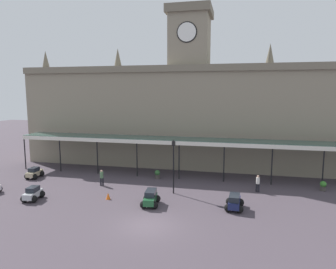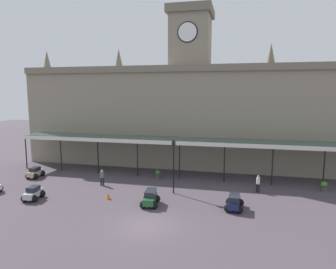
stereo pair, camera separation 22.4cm
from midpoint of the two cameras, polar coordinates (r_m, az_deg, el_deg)
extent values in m
plane|color=#473D46|center=(23.05, -3.74, -16.69)|extent=(140.00, 140.00, 0.00)
cube|color=gray|center=(39.95, 4.29, 3.36)|extent=(43.42, 6.68, 12.78)
cube|color=#756C5B|center=(36.48, 3.51, 12.34)|extent=(43.42, 0.30, 0.80)
cube|color=gray|center=(40.30, 4.44, 16.94)|extent=(4.80, 4.80, 6.21)
cube|color=#6E6655|center=(41.02, 4.49, 21.93)|extent=(5.50, 5.50, 1.00)
cylinder|color=white|center=(38.04, 3.85, 18.63)|extent=(2.20, 0.12, 2.20)
cylinder|color=black|center=(38.08, 3.86, 18.62)|extent=(2.46, 0.06, 2.46)
cone|color=#675F50|center=(47.85, -21.60, 12.82)|extent=(1.10, 1.10, 2.60)
cone|color=#675F50|center=(42.68, -9.07, 13.92)|extent=(1.10, 1.10, 2.60)
cone|color=#675F50|center=(39.75, 18.90, 14.04)|extent=(1.10, 1.10, 2.60)
cube|color=#38564C|center=(34.78, 2.82, -0.88)|extent=(39.19, 3.20, 0.16)
cube|color=silver|center=(33.26, 2.32, -1.64)|extent=(39.19, 0.12, 0.44)
cylinder|color=black|center=(42.04, -24.92, -3.06)|extent=(0.14, 0.14, 4.16)
cylinder|color=black|center=(39.23, -19.27, -3.51)|extent=(0.14, 0.14, 4.16)
cylinder|color=black|center=(36.86, -12.81, -3.99)|extent=(0.14, 0.14, 4.16)
cylinder|color=black|center=(35.02, -5.57, -4.45)|extent=(0.14, 0.14, 4.16)
cylinder|color=black|center=(33.79, 2.35, -4.88)|extent=(0.14, 0.14, 4.16)
cylinder|color=black|center=(33.24, 10.71, -5.23)|extent=(0.14, 0.14, 4.16)
cylinder|color=black|center=(33.41, 19.17, -5.48)|extent=(0.14, 0.14, 4.16)
cylinder|color=black|center=(34.29, 27.37, -5.60)|extent=(0.14, 0.14, 4.16)
cube|color=#19214C|center=(26.30, 12.54, -12.38)|extent=(1.02, 2.30, 0.55)
cube|color=#1E232B|center=(25.94, 12.54, -11.50)|extent=(0.91, 1.59, 0.45)
sphere|color=black|center=(27.13, 11.67, -12.21)|extent=(0.64, 0.64, 0.64)
sphere|color=black|center=(27.09, 13.61, -12.31)|extent=(0.64, 0.64, 0.64)
sphere|color=black|center=(25.69, 11.37, -13.39)|extent=(0.64, 0.64, 0.64)
sphere|color=black|center=(25.64, 13.43, -13.50)|extent=(0.64, 0.64, 0.64)
sphere|color=black|center=(34.11, -28.84, -8.83)|extent=(0.64, 0.64, 0.64)
cube|color=#1E512D|center=(26.56, -3.11, -11.98)|extent=(1.15, 2.34, 0.55)
cube|color=#1E232B|center=(26.58, -3.04, -10.83)|extent=(1.00, 1.63, 0.45)
sphere|color=black|center=(25.86, -2.39, -13.08)|extent=(0.64, 0.64, 0.64)
sphere|color=black|center=(26.01, -4.40, -12.97)|extent=(0.64, 0.64, 0.64)
sphere|color=black|center=(27.29, -1.87, -11.92)|extent=(0.64, 0.64, 0.64)
sphere|color=black|center=(27.43, -3.77, -11.83)|extent=(0.64, 0.64, 0.64)
cube|color=#B2B5BA|center=(30.35, -23.74, -10.14)|extent=(1.11, 2.14, 0.50)
cube|color=#1E232B|center=(30.25, -23.74, -9.28)|extent=(0.92, 1.19, 0.42)
sphere|color=black|center=(29.64, -23.63, -10.97)|extent=(0.64, 0.64, 0.64)
sphere|color=black|center=(30.08, -25.11, -10.78)|extent=(0.64, 0.64, 0.64)
sphere|color=black|center=(30.75, -22.36, -10.22)|extent=(0.64, 0.64, 0.64)
sphere|color=black|center=(31.17, -23.80, -10.05)|extent=(0.64, 0.64, 0.64)
cube|color=tan|center=(37.70, -23.46, -6.63)|extent=(0.98, 2.09, 0.50)
cube|color=#1E232B|center=(37.56, -23.54, -5.96)|extent=(0.85, 1.14, 0.42)
sphere|color=black|center=(38.53, -23.43, -6.62)|extent=(0.64, 0.64, 0.64)
sphere|color=black|center=(38.06, -22.32, -6.74)|extent=(0.64, 0.64, 0.64)
sphere|color=black|center=(37.46, -24.58, -7.10)|extent=(0.64, 0.64, 0.64)
sphere|color=black|center=(36.97, -23.45, -7.23)|extent=(0.64, 0.64, 0.64)
cylinder|color=black|center=(31.01, 16.88, -9.63)|extent=(0.17, 0.17, 0.82)
cylinder|color=black|center=(31.08, 16.51, -9.56)|extent=(0.17, 0.17, 0.82)
cylinder|color=silver|center=(30.84, 16.75, -8.32)|extent=(0.34, 0.34, 0.62)
sphere|color=tan|center=(30.72, 16.78, -7.56)|extent=(0.23, 0.23, 0.23)
cylinder|color=black|center=(32.49, -12.23, -8.64)|extent=(0.17, 0.17, 0.82)
cylinder|color=black|center=(32.52, -11.84, -8.61)|extent=(0.17, 0.17, 0.82)
cylinder|color=#4C724C|center=(32.31, -12.07, -7.40)|extent=(0.34, 0.34, 0.62)
sphere|color=tan|center=(32.20, -12.10, -6.68)|extent=(0.23, 0.23, 0.23)
cylinder|color=black|center=(28.93, 1.28, -6.62)|extent=(0.13, 0.13, 4.63)
cube|color=black|center=(28.40, 1.29, -1.67)|extent=(0.30, 0.30, 0.44)
sphere|color=black|center=(28.35, 1.29, -1.11)|extent=(0.14, 0.14, 0.14)
cone|color=orange|center=(28.52, -10.93, -11.22)|extent=(0.40, 0.40, 0.60)
cylinder|color=#47423D|center=(34.34, -1.74, -7.89)|extent=(0.56, 0.56, 0.42)
sphere|color=#2F5B2E|center=(34.22, -1.75, -7.17)|extent=(0.60, 0.60, 0.60)
cylinder|color=#47423D|center=(33.84, 27.31, -9.05)|extent=(0.56, 0.56, 0.42)
sphere|color=#387E2D|center=(33.71, 27.36, -8.32)|extent=(0.60, 0.60, 0.60)
camera|label=1|loc=(0.11, -89.77, 0.03)|focal=32.52mm
camera|label=2|loc=(0.11, 90.23, -0.03)|focal=32.52mm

